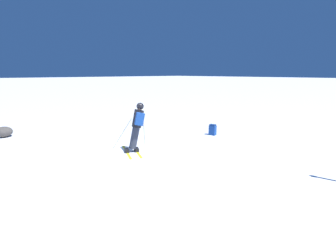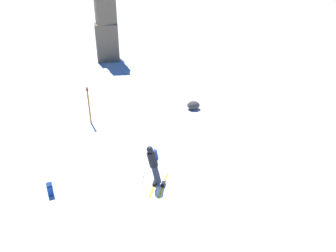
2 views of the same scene
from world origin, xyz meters
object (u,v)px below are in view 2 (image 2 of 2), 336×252
at_px(skier, 154,164).
at_px(rock_pillar, 105,16).
at_px(exposed_boulder_0, 193,105).
at_px(spare_backpack, 50,189).
at_px(trail_marker, 89,104).

height_order(skier, rock_pillar, rock_pillar).
bearing_deg(exposed_boulder_0, rock_pillar, 110.34).
relative_size(spare_backpack, exposed_boulder_0, 0.65).
relative_size(skier, spare_backpack, 3.64).
distance_m(skier, exposed_boulder_0, 7.81).
relative_size(skier, rock_pillar, 0.20).
height_order(spare_backpack, trail_marker, trail_marker).
distance_m(skier, spare_backpack, 4.17).
bearing_deg(rock_pillar, skier, -87.68).
bearing_deg(spare_backpack, trail_marker, 153.58).
xyz_separation_m(rock_pillar, trail_marker, (-1.71, -12.59, -2.64)).
bearing_deg(trail_marker, exposed_boulder_0, 5.42).
bearing_deg(trail_marker, spare_backpack, -105.03).
distance_m(spare_backpack, trail_marker, 6.31).
relative_size(rock_pillar, exposed_boulder_0, 11.82).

